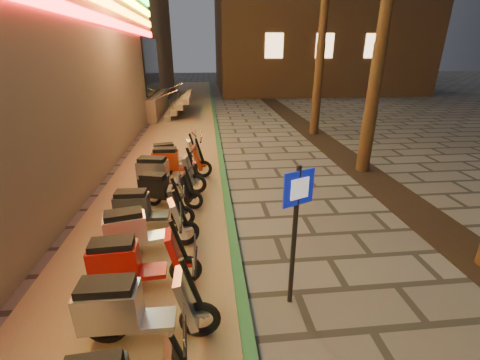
{
  "coord_description": "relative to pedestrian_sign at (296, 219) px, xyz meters",
  "views": [
    {
      "loc": [
        -1.32,
        -2.3,
        3.58
      ],
      "look_at": [
        -0.72,
        3.59,
        1.2
      ],
      "focal_mm": 24.0,
      "sensor_mm": 36.0,
      "label": 1
    }
  ],
  "objects": [
    {
      "name": "parking_strip",
      "position": [
        -2.44,
        8.51,
        -1.43
      ],
      "size": [
        3.4,
        60.0,
        0.01
      ],
      "primitive_type": "cube",
      "color": "#8C7251",
      "rests_on": "ground"
    },
    {
      "name": "scooter_10",
      "position": [
        -2.29,
        3.51,
        -0.95
      ],
      "size": [
        1.56,
        0.8,
        1.11
      ],
      "rotation": [
        0.0,
        0.0,
        -0.28
      ],
      "color": "black",
      "rests_on": "ground"
    },
    {
      "name": "scooter_13",
      "position": [
        -2.33,
        6.27,
        -0.94
      ],
      "size": [
        1.61,
        0.8,
        1.14
      ],
      "rotation": [
        0.0,
        0.0,
        0.26
      ],
      "color": "black",
      "rests_on": "ground"
    },
    {
      "name": "scooter_6",
      "position": [
        -2.2,
        -0.49,
        -0.89
      ],
      "size": [
        1.78,
        0.62,
        1.26
      ],
      "rotation": [
        0.0,
        0.0,
        -0.01
      ],
      "color": "black",
      "rests_on": "ground"
    },
    {
      "name": "scooter_12",
      "position": [
        -2.18,
        5.45,
        -0.9
      ],
      "size": [
        1.75,
        0.61,
        1.24
      ],
      "rotation": [
        0.0,
        0.0,
        -0.03
      ],
      "color": "black",
      "rests_on": "ground"
    },
    {
      "name": "scooter_11",
      "position": [
        -2.38,
        4.38,
        -0.87
      ],
      "size": [
        1.84,
        0.8,
        1.29
      ],
      "rotation": [
        0.0,
        0.0,
        -0.18
      ],
      "color": "black",
      "rests_on": "ground"
    },
    {
      "name": "green_curb",
      "position": [
        -0.74,
        8.51,
        -1.39
      ],
      "size": [
        0.18,
        60.0,
        0.1
      ],
      "primitive_type": "cube",
      "color": "#225C36",
      "rests_on": "ground"
    },
    {
      "name": "scooter_8",
      "position": [
        -2.46,
        1.53,
        -0.9
      ],
      "size": [
        1.73,
        0.84,
        1.22
      ],
      "rotation": [
        0.0,
        0.0,
        0.24
      ],
      "color": "black",
      "rests_on": "ground"
    },
    {
      "name": "pedestrian_sign",
      "position": [
        0.0,
        0.0,
        0.0
      ],
      "size": [
        0.46,
        0.22,
        2.22
      ],
      "rotation": [
        0.0,
        0.0,
        0.42
      ],
      "color": "black",
      "rests_on": "ground"
    },
    {
      "name": "scooter_7",
      "position": [
        -2.41,
        0.53,
        -0.91
      ],
      "size": [
        1.72,
        0.6,
        1.21
      ],
      "rotation": [
        0.0,
        0.0,
        0.06
      ],
      "color": "black",
      "rests_on": "ground"
    },
    {
      "name": "planting_strip",
      "position": [
        3.76,
        3.51,
        -1.43
      ],
      "size": [
        1.2,
        40.0,
        0.02
      ],
      "primitive_type": "cube",
      "color": "black",
      "rests_on": "ground"
    },
    {
      "name": "scooter_9",
      "position": [
        -2.56,
        2.47,
        -0.93
      ],
      "size": [
        1.65,
        0.58,
        1.17
      ],
      "rotation": [
        0.0,
        0.0,
        -0.02
      ],
      "color": "black",
      "rests_on": "ground"
    }
  ]
}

